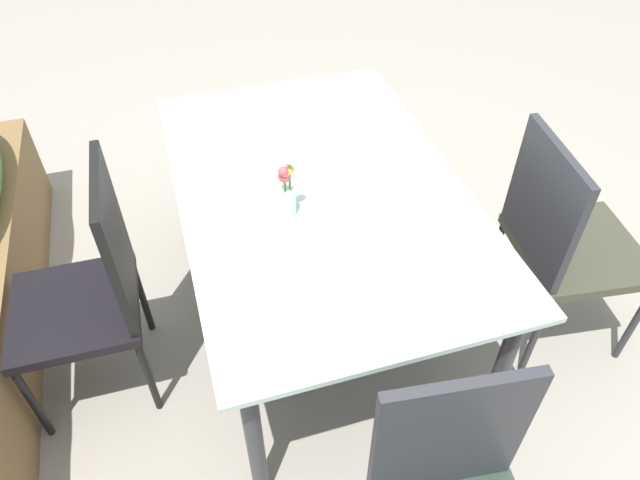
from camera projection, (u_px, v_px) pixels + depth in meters
name	position (u px, v px, depth m)	size (l,w,h in m)	color
ground_plane	(307.00, 328.00, 2.58)	(12.00, 12.00, 0.00)	gray
dining_table	(320.00, 199.00, 2.20)	(1.61, 1.04, 0.72)	#B2C6C1
chair_near_left	(563.00, 237.00, 2.22)	(0.52, 0.52, 0.97)	#3C3B2D
chair_far_side	(93.00, 285.00, 2.05)	(0.45, 0.45, 0.98)	black
flower_vase	(286.00, 191.00, 1.98)	(0.07, 0.07, 0.25)	silver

